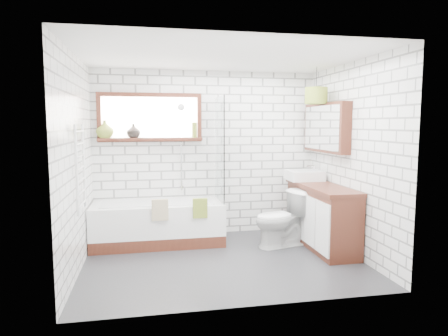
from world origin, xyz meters
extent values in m
cube|color=#252528|center=(0.00, 0.00, -0.01)|extent=(3.40, 2.60, 0.01)
cube|color=white|center=(0.00, 0.00, 2.50)|extent=(3.40, 2.60, 0.01)
cube|color=white|center=(0.00, 1.30, 1.25)|extent=(3.40, 0.01, 2.50)
cube|color=white|center=(0.00, -1.30, 1.25)|extent=(3.40, 0.01, 2.50)
cube|color=white|center=(-1.70, 0.00, 1.25)|extent=(0.01, 2.60, 2.50)
cube|color=white|center=(1.70, 0.00, 1.25)|extent=(0.01, 2.60, 2.50)
cube|color=#3C1910|center=(-0.85, 1.26, 1.80)|extent=(1.52, 0.16, 0.68)
cube|color=white|center=(-1.66, 0.00, 1.20)|extent=(0.06, 0.52, 1.00)
cube|color=#3C1910|center=(1.62, 0.60, 1.65)|extent=(0.16, 1.20, 0.70)
cylinder|color=silver|center=(-0.40, 1.26, 1.35)|extent=(0.02, 0.02, 1.30)
cube|color=white|center=(-0.77, 0.90, 0.30)|extent=(1.83, 0.81, 0.59)
cube|color=white|center=(0.12, 0.90, 1.34)|extent=(0.02, 0.72, 1.50)
cube|color=olive|center=(-0.22, 0.49, 0.57)|extent=(0.20, 0.05, 0.27)
cube|color=#C2B287|center=(-0.75, 0.49, 0.57)|extent=(0.22, 0.05, 0.28)
cube|color=#3C1910|center=(1.46, 0.32, 0.43)|extent=(0.49, 1.52, 0.87)
cube|color=white|center=(1.40, 0.82, 0.94)|extent=(0.50, 0.44, 0.15)
cylinder|color=silver|center=(1.56, 0.82, 1.00)|extent=(0.04, 0.04, 0.17)
imported|color=white|center=(0.91, 0.43, 0.39)|extent=(0.61, 0.85, 0.78)
imported|color=olive|center=(-1.50, 1.23, 1.61)|extent=(0.26, 0.26, 0.26)
imported|color=black|center=(-1.10, 1.23, 1.58)|extent=(0.25, 0.25, 0.21)
cylinder|color=olive|center=(-0.20, 1.23, 1.59)|extent=(0.09, 0.09, 0.23)
cylinder|color=olive|center=(1.45, 0.58, 2.10)|extent=(0.31, 0.31, 0.23)
camera|label=1|loc=(-0.91, -4.76, 1.71)|focal=32.00mm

